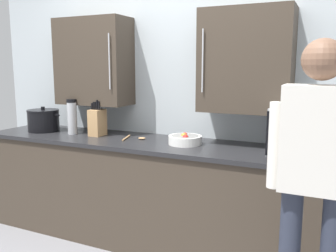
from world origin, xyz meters
The scene contains 9 objects.
back_wall_tiled centered at (0.00, 1.09, 1.35)m, with size 3.87×0.44×2.54m.
counter_unit centered at (0.00, 0.77, 0.45)m, with size 3.25×0.67×0.90m.
microwave_oven centered at (1.17, 0.81, 1.07)m, with size 0.50×0.41×0.34m.
knife_block centered at (-0.59, 0.79, 1.03)m, with size 0.11×0.15×0.33m.
fruit_bowl centered at (0.28, 0.78, 0.94)m, with size 0.27×0.27×0.09m.
stock_pot centered at (-1.21, 0.76, 1.01)m, with size 0.40×0.30×0.24m.
thermos_flask centered at (-0.85, 0.75, 1.07)m, with size 0.09×0.09×0.33m.
wooden_spoon centered at (-0.21, 0.78, 0.91)m, with size 0.21×0.22×0.02m.
person_figure centered at (1.29, 0.00, 1.00)m, with size 0.44×0.62×1.66m.
Camera 1 is at (1.36, -1.88, 1.53)m, focal length 38.59 mm.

